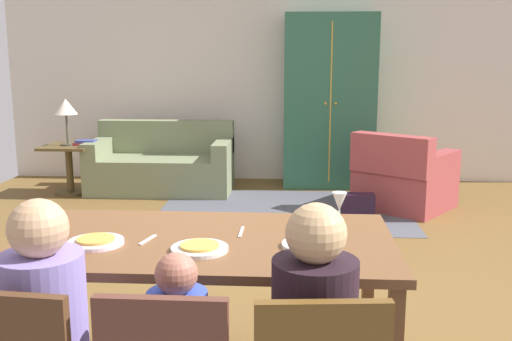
% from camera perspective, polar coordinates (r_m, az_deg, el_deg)
% --- Properties ---
extents(ground_plane, '(7.18, 6.37, 0.02)m').
position_cam_1_polar(ground_plane, '(4.68, 1.79, -8.97)').
color(ground_plane, brown).
extents(back_wall, '(7.18, 0.10, 2.70)m').
position_cam_1_polar(back_wall, '(7.64, 2.61, 9.21)').
color(back_wall, beige).
rests_on(back_wall, ground_plane).
extents(dining_table, '(1.75, 0.94, 0.76)m').
position_cam_1_polar(dining_table, '(2.77, -4.90, -8.00)').
color(dining_table, brown).
rests_on(dining_table, ground_plane).
extents(plate_near_man, '(0.25, 0.25, 0.02)m').
position_cam_1_polar(plate_near_man, '(2.75, -15.33, -6.77)').
color(plate_near_man, silver).
rests_on(plate_near_man, dining_table).
extents(pizza_near_man, '(0.17, 0.17, 0.01)m').
position_cam_1_polar(pizza_near_man, '(2.74, -15.35, -6.47)').
color(pizza_near_man, gold).
rests_on(pizza_near_man, plate_near_man).
extents(plate_near_child, '(0.25, 0.25, 0.02)m').
position_cam_1_polar(plate_near_child, '(2.58, -5.51, -7.60)').
color(plate_near_child, silver).
rests_on(plate_near_child, dining_table).
extents(pizza_near_child, '(0.17, 0.17, 0.01)m').
position_cam_1_polar(pizza_near_child, '(2.57, -5.52, -7.28)').
color(pizza_near_child, gold).
rests_on(pizza_near_child, plate_near_child).
extents(plate_near_woman, '(0.25, 0.25, 0.02)m').
position_cam_1_polar(plate_near_woman, '(2.62, 5.27, -7.25)').
color(plate_near_woman, silver).
rests_on(plate_near_woman, dining_table).
extents(wine_glass, '(0.07, 0.07, 0.19)m').
position_cam_1_polar(wine_glass, '(2.87, 8.12, -3.16)').
color(wine_glass, silver).
rests_on(wine_glass, dining_table).
extents(fork, '(0.05, 0.15, 0.01)m').
position_cam_1_polar(fork, '(2.75, -10.52, -6.65)').
color(fork, silver).
rests_on(fork, dining_table).
extents(knife, '(0.02, 0.17, 0.01)m').
position_cam_1_polar(knife, '(2.83, -1.45, -6.00)').
color(knife, silver).
rests_on(knife, dining_table).
extents(area_rug, '(2.60, 1.80, 0.01)m').
position_cam_1_polar(area_rug, '(6.18, 2.72, -3.85)').
color(area_rug, '#4B4D55').
rests_on(area_rug, ground_plane).
extents(couch, '(1.67, 0.86, 0.82)m').
position_cam_1_polar(couch, '(7.13, -9.11, 0.48)').
color(couch, '#717B57').
rests_on(couch, ground_plane).
extents(armchair, '(1.20, 1.20, 0.82)m').
position_cam_1_polar(armchair, '(6.37, 14.14, -0.82)').
color(armchair, '#933A3A').
rests_on(armchair, ground_plane).
extents(armoire, '(1.10, 0.59, 2.10)m').
position_cam_1_polar(armoire, '(7.27, 7.14, 6.68)').
color(armoire, '#2C6045').
rests_on(armoire, ground_plane).
extents(side_table, '(0.56, 0.56, 0.58)m').
position_cam_1_polar(side_table, '(7.17, -17.75, 0.76)').
color(side_table, '#514021').
rests_on(side_table, ground_plane).
extents(table_lamp, '(0.26, 0.26, 0.54)m').
position_cam_1_polar(table_lamp, '(7.09, -18.05, 5.78)').
color(table_lamp, '#464435').
rests_on(table_lamp, side_table).
extents(book_lower, '(0.22, 0.16, 0.03)m').
position_cam_1_polar(book_lower, '(7.11, -16.42, 2.52)').
color(book_lower, maroon).
rests_on(book_lower, side_table).
extents(book_upper, '(0.22, 0.16, 0.03)m').
position_cam_1_polar(book_upper, '(7.11, -16.21, 2.75)').
color(book_upper, '#384086').
rests_on(book_upper, book_lower).
extents(handbag, '(0.32, 0.16, 0.26)m').
position_cam_1_polar(handbag, '(5.90, 9.90, -3.48)').
color(handbag, black).
rests_on(handbag, ground_plane).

